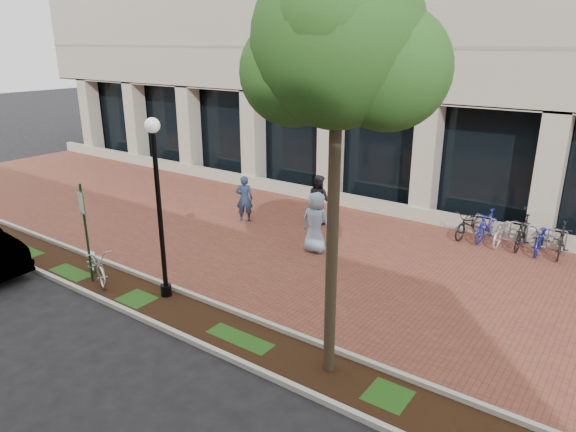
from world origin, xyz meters
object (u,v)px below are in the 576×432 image
Objects in this scene: lamppost at (159,200)px; bike_rack_cluster at (513,231)px; pedestrian_left at (244,199)px; pedestrian_mid at (319,199)px; pedestrian_right at (316,222)px; parking_sign at (84,222)px; street_tree at (341,54)px; locked_bicycle at (97,263)px.

lamppost is 1.29× the size of bike_rack_cluster.
pedestrian_mid is (2.26, 1.40, 0.04)m from pedestrian_left.
pedestrian_right is (3.63, -0.92, 0.11)m from pedestrian_left.
lamppost reaches higher than pedestrian_left.
pedestrian_right reaches higher than bike_rack_cluster.
street_tree is at bearing 14.94° from parking_sign.
parking_sign reaches higher than pedestrian_mid.
pedestrian_right is at bearing 125.69° from street_tree.
pedestrian_left is 9.04m from bike_rack_cluster.
pedestrian_right is 6.33m from bike_rack_cluster.
pedestrian_left is (0.10, 6.09, 0.35)m from locked_bicycle.
bike_rack_cluster is (6.22, 1.70, -0.39)m from pedestrian_mid.
lamppost is 7.24m from pedestrian_mid.
pedestrian_right is at bearing 66.69° from parking_sign.
pedestrian_right reaches higher than pedestrian_mid.
pedestrian_right is (-3.56, 4.95, -5.05)m from street_tree.
parking_sign is at bearing -176.92° from street_tree.
lamppost is at bearing 67.77° from pedestrian_right.
pedestrian_mid reaches higher than pedestrian_left.
street_tree reaches higher than pedestrian_right.
pedestrian_left is at bearing 45.32° from pedestrian_mid.
lamppost is at bearing -55.66° from locked_bicycle.
lamppost is at bearing 102.35° from pedestrian_mid.
locked_bicycle is at bearing 57.06° from pedestrian_left.
parking_sign is 1.47× the size of locked_bicycle.
locked_bicycle is at bearing 49.73° from pedestrian_right.
street_tree is at bearing -2.66° from lamppost.
pedestrian_left is (0.13, 6.27, -0.88)m from parking_sign.
parking_sign is 12.80m from bike_rack_cluster.
pedestrian_left is at bearing 100.64° from parking_sign.
parking_sign is at bearing 56.73° from pedestrian_left.
parking_sign is at bearing -127.56° from bike_rack_cluster.
pedestrian_right is at bearing 72.25° from lamppost.
bike_rack_cluster reaches higher than locked_bicycle.
parking_sign reaches higher than pedestrian_left.
parking_sign is 0.78× the size of bike_rack_cluster.
locked_bicycle is 0.99× the size of pedestrian_right.
parking_sign is 8.08m from pedestrian_mid.
bike_rack_cluster is (8.62, 9.38, -1.24)m from parking_sign.
street_tree is 9.14m from locked_bicycle.
street_tree is 10.62m from bike_rack_cluster.
lamppost is 2.39× the size of pedestrian_right.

